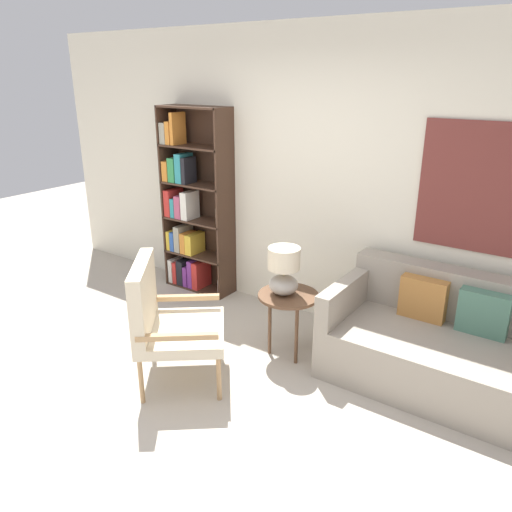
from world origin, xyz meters
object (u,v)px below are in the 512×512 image
(armchair, at_px, (164,316))
(couch, at_px, (442,345))
(table_lamp, at_px, (284,270))
(side_table, at_px, (288,301))
(bookshelf, at_px, (191,212))

(armchair, xyz_separation_m, couch, (1.76, 1.19, -0.24))
(armchair, bearing_deg, table_lamp, 56.47)
(armchair, distance_m, side_table, 1.03)
(couch, bearing_deg, table_lamp, -163.09)
(side_table, distance_m, table_lamp, 0.28)
(armchair, bearing_deg, side_table, 55.24)
(couch, height_order, side_table, couch)
(table_lamp, bearing_deg, couch, 16.91)
(couch, height_order, table_lamp, table_lamp)
(bookshelf, relative_size, side_table, 3.48)
(side_table, bearing_deg, armchair, -124.76)
(bookshelf, relative_size, armchair, 2.01)
(bookshelf, xyz_separation_m, table_lamp, (1.59, -0.67, -0.09))
(armchair, distance_m, table_lamp, 1.02)
(bookshelf, height_order, side_table, bookshelf)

